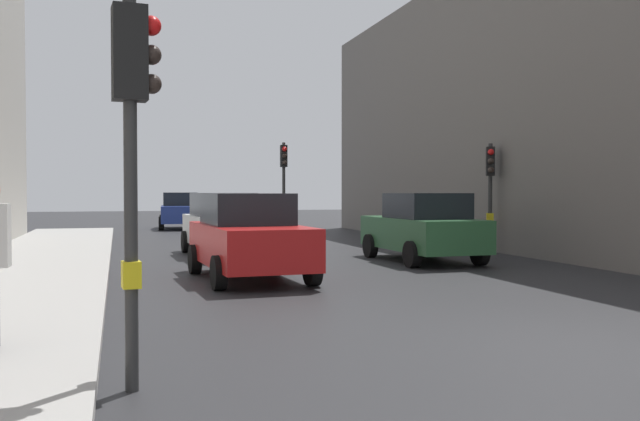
% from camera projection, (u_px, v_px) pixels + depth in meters
% --- Properties ---
extents(ground_plane, '(120.00, 120.00, 0.00)m').
position_uv_depth(ground_plane, '(586.00, 344.00, 8.16)').
color(ground_plane, '#28282B').
extents(sidewalk_kerb, '(3.26, 40.00, 0.16)m').
position_uv_depth(sidewalk_kerb, '(8.00, 292.00, 11.93)').
color(sidewalk_kerb, '#A8A5A0').
rests_on(sidewalk_kerb, ground).
extents(traffic_light_near_left, '(0.44, 0.27, 3.54)m').
position_uv_depth(traffic_light_near_left, '(133.00, 119.00, 6.20)').
color(traffic_light_near_left, '#2D2D2D').
rests_on(traffic_light_near_left, ground).
extents(traffic_light_far_median, '(0.25, 0.44, 3.69)m').
position_uv_depth(traffic_light_far_median, '(284.00, 172.00, 26.71)').
color(traffic_light_far_median, '#2D2D2D').
rests_on(traffic_light_far_median, ground).
extents(traffic_light_mid_street, '(0.34, 0.45, 3.20)m').
position_uv_depth(traffic_light_mid_street, '(490.00, 178.00, 20.22)').
color(traffic_light_mid_street, '#2D2D2D').
rests_on(traffic_light_mid_street, ground).
extents(car_white_compact, '(2.14, 4.26, 1.76)m').
position_uv_depth(car_white_compact, '(224.00, 224.00, 19.55)').
color(car_white_compact, silver).
rests_on(car_white_compact, ground).
extents(car_blue_van, '(2.26, 4.32, 1.76)m').
position_uv_depth(car_blue_van, '(180.00, 211.00, 33.87)').
color(car_blue_van, navy).
rests_on(car_blue_van, ground).
extents(car_green_estate, '(2.07, 4.23, 1.76)m').
position_uv_depth(car_green_estate, '(423.00, 227.00, 17.86)').
color(car_green_estate, '#2D6038').
rests_on(car_green_estate, ground).
extents(car_red_sedan, '(2.20, 4.29, 1.76)m').
position_uv_depth(car_red_sedan, '(249.00, 236.00, 14.25)').
color(car_red_sedan, red).
rests_on(car_red_sedan, ground).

